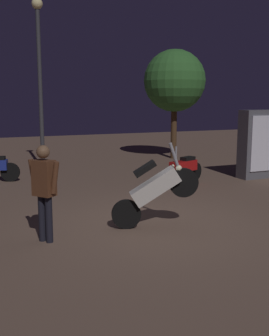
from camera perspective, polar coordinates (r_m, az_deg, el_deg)
ground_plane at (r=8.23m, az=3.16°, el=-7.65°), size 40.00×40.00×0.00m
motorcycle_white_foreground at (r=7.78m, az=2.84°, el=-2.99°), size 1.62×0.55×1.63m
motorcycle_red_parked_left at (r=12.01m, az=6.80°, el=-0.05°), size 1.57×0.72×1.11m
person_rider_beside at (r=7.11m, az=-12.42°, el=-2.30°), size 0.47×0.58×1.68m
streetlamp_near at (r=14.35m, az=-13.05°, el=13.71°), size 0.36×0.36×5.64m
tree_center_bg at (r=16.94m, az=5.58°, el=11.90°), size 2.48×2.48×4.39m
kiosk_billboard at (r=13.36m, az=17.46°, el=3.21°), size 1.60×0.54×2.10m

